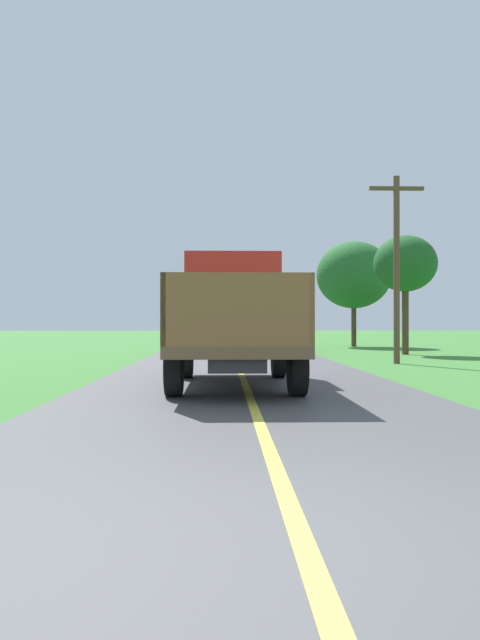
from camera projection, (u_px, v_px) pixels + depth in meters
ground_plane at (303, 558)px, 3.31m from camera, size 200.00×200.00×0.00m
road_surface at (303, 551)px, 3.31m from camera, size 6.40×120.00×0.08m
centre_line at (303, 543)px, 3.31m from camera, size 0.14×108.00×0.01m
banana_truck_near at (233, 316)px, 12.45m from camera, size 2.38×5.82×2.80m
banana_truck_far at (236, 320)px, 25.29m from camera, size 2.38×5.81×2.80m
utility_pole_roadside at (397, 262)px, 19.15m from camera, size 1.79×0.20×6.12m
roadside_tree_near_left at (405, 264)px, 24.74m from camera, size 2.63×2.63×5.01m
roadside_tree_mid_right at (354, 275)px, 32.90m from camera, size 4.17×4.17×5.90m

